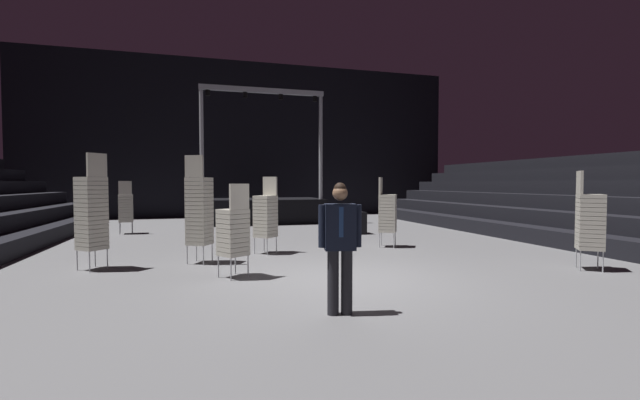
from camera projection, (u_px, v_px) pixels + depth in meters
The scene contains 12 objects.
ground_plane at pixel (344, 281), 7.53m from camera, with size 22.00×30.00×0.10m, color slate.
arena_end_wall at pixel (250, 140), 21.79m from camera, with size 22.00×0.30×8.00m, color black.
stage_riser at pixel (260, 208), 18.37m from camera, with size 5.38×2.96×5.60m.
man_with_tie at pixel (340, 240), 5.43m from camera, with size 0.57×0.30×1.73m.
chair_stack_front_left at pixel (199, 210), 8.95m from camera, with size 0.60×0.60×2.31m.
chair_stack_front_right at pixel (92, 212), 8.27m from camera, with size 0.62×0.62×2.31m.
chair_stack_mid_left at pixel (590, 220), 8.26m from camera, with size 0.62×0.62×1.96m.
chair_stack_mid_right at pixel (387, 212), 11.26m from camera, with size 0.61×0.61×1.88m.
chair_stack_mid_centre at pixel (266, 215), 10.21m from camera, with size 0.62×0.62×1.88m.
chair_stack_rear_left at pixel (126, 207), 14.19m from camera, with size 0.48×0.48×1.79m.
chair_stack_rear_right at pixel (233, 231), 7.59m from camera, with size 0.61×0.61×1.71m.
equipment_road_case at pixel (352, 223), 14.18m from camera, with size 0.90×0.60×0.75m, color black.
Camera 1 is at (-2.45, -7.06, 1.72)m, focal length 23.48 mm.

